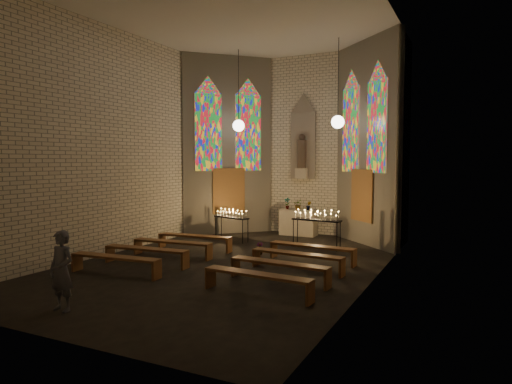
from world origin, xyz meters
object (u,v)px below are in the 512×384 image
altar (298,222)px  votive_stand_left (232,215)px  visitor (62,271)px  votive_stand_right (317,217)px  aisle_flower_pot (259,248)px

altar → votive_stand_left: votive_stand_left is taller
votive_stand_left → altar: bearing=67.8°
visitor → votive_stand_right: bearing=74.5°
aisle_flower_pot → votive_stand_left: votive_stand_left is taller
votive_stand_right → visitor: visitor is taller
altar → votive_stand_right: (1.48, -2.25, 0.54)m
votive_stand_left → votive_stand_right: (3.24, -0.07, 0.11)m
aisle_flower_pot → votive_stand_right: votive_stand_right is taller
votive_stand_left → votive_stand_right: votive_stand_right is taller
aisle_flower_pot → votive_stand_left: (-1.96, 1.76, 0.74)m
altar → visitor: 10.41m
altar → votive_stand_left: (-1.76, -2.18, 0.43)m
aisle_flower_pot → visitor: 6.56m
votive_stand_left → votive_stand_right: size_ratio=0.90×
altar → visitor: visitor is taller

